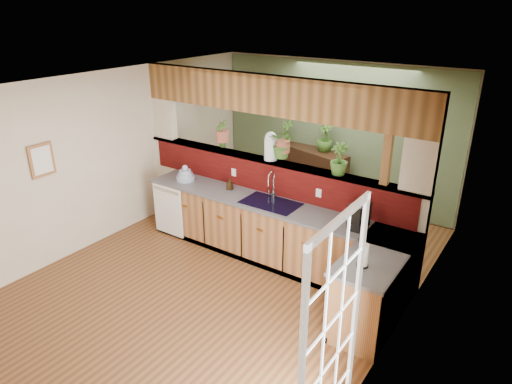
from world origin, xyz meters
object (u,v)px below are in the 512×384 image
Objects in this scene: glass_jar at (271,146)px; coffee_maker at (358,217)px; dish_stack at (185,176)px; paper_towel at (363,256)px; soap_dispenser at (230,184)px; faucet at (272,184)px; shelving_console at (309,175)px.

coffee_maker is at bearing -14.37° from glass_jar.
dish_stack is 3.39m from paper_towel.
faucet is at bearing 6.46° from soap_dispenser.
dish_stack is at bearing -98.19° from shelving_console.
glass_jar is 0.27× the size of shelving_console.
soap_dispenser is 2.26m from shelving_console.
shelving_console is (1.00, 2.29, -0.48)m from dish_stack.
soap_dispenser is at bearing 6.70° from dish_stack.
faucet reaches higher than soap_dispenser.
faucet is at bearing 179.93° from coffee_maker.
dish_stack is 0.19× the size of shelving_console.
glass_jar reaches higher than dish_stack.
coffee_maker is 0.78× the size of glass_jar.
dish_stack is 1.05× the size of paper_towel.
soap_dispenser is at bearing -79.61° from shelving_console.
shelving_console is (-0.50, 2.11, -0.62)m from faucet.
glass_jar is 2.22m from shelving_console.
paper_towel is (3.29, -0.82, 0.05)m from dish_stack.
soap_dispenser is 0.65× the size of paper_towel.
paper_towel reaches higher than dish_stack.
soap_dispenser is at bearing -151.12° from glass_jar.
paper_towel is at bearing -20.29° from soap_dispenser.
faucet is 2.05m from paper_towel.
soap_dispenser is (0.81, 0.09, 0.01)m from dish_stack.
glass_jar reaches higher than shelving_console.
coffee_maker reaches higher than dish_stack.
faucet is 1.41m from coffee_maker.
coffee_maker is at bearing -2.88° from soap_dispenser.
dish_stack is 0.81m from soap_dispenser.
glass_jar is (-0.16, 0.21, 0.48)m from faucet.
glass_jar is (1.34, 0.39, 0.62)m from dish_stack.
dish_stack is 1.62× the size of soap_dispenser.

